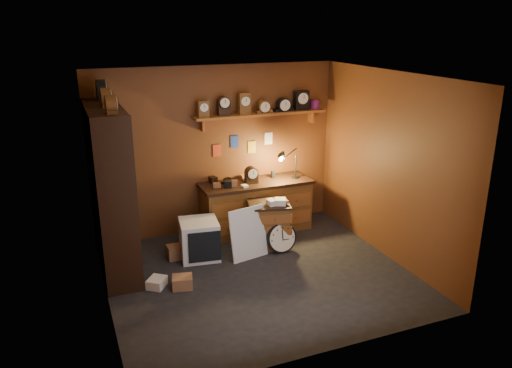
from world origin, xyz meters
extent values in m
plane|color=black|center=(0.00, 0.00, 0.00)|extent=(4.00, 4.00, 0.00)
cube|color=brown|center=(0.00, 1.80, 1.35)|extent=(4.00, 0.02, 2.70)
cube|color=brown|center=(0.00, -1.80, 1.35)|extent=(4.00, 0.02, 2.70)
cube|color=brown|center=(-2.00, 0.00, 1.35)|extent=(0.02, 3.60, 2.70)
cube|color=brown|center=(2.00, 0.00, 1.35)|extent=(0.02, 3.60, 2.70)
cube|color=beige|center=(0.00, 0.00, 2.70)|extent=(4.00, 3.60, 0.02)
cube|color=brown|center=(0.70, 1.65, 1.92)|extent=(2.20, 0.30, 0.04)
cube|color=brown|center=(-0.25, 1.72, 1.80)|extent=(0.04, 0.16, 0.20)
cube|color=brown|center=(1.65, 1.72, 1.80)|extent=(0.04, 0.16, 0.20)
cylinder|color=#B21419|center=(1.68, 1.65, 2.02)|extent=(0.16, 0.16, 0.15)
cube|color=#B83316|center=(0.15, 1.79, 1.35)|extent=(0.14, 0.01, 0.20)
cube|color=navy|center=(0.45, 1.79, 1.47)|extent=(0.14, 0.01, 0.20)
cube|color=#B49516|center=(0.75, 1.79, 1.35)|extent=(0.14, 0.01, 0.20)
cube|color=silver|center=(1.05, 1.79, 1.47)|extent=(0.14, 0.01, 0.20)
cube|color=black|center=(-1.98, 0.98, 1.15)|extent=(0.03, 1.60, 2.30)
cube|color=black|center=(-1.75, 0.20, 1.15)|extent=(0.45, 0.03, 2.30)
cube|color=black|center=(-1.75, 1.76, 1.15)|extent=(0.45, 0.03, 2.30)
cube|color=black|center=(-1.75, 0.98, 0.05)|extent=(0.43, 1.54, 0.03)
cube|color=black|center=(-1.75, 0.98, 0.55)|extent=(0.43, 1.54, 0.03)
cube|color=black|center=(-1.75, 0.98, 1.00)|extent=(0.43, 1.54, 0.03)
cube|color=black|center=(-1.75, 0.98, 1.45)|extent=(0.43, 1.54, 0.03)
cube|color=black|center=(-1.75, 0.98, 1.90)|extent=(0.43, 1.54, 0.03)
cube|color=black|center=(-1.75, 0.98, 2.28)|extent=(0.43, 1.54, 0.03)
cube|color=brown|center=(0.55, 1.48, 0.40)|extent=(1.78, 0.60, 0.80)
cube|color=black|center=(0.55, 1.48, 0.82)|extent=(1.84, 0.66, 0.05)
cube|color=brown|center=(0.55, 1.18, 0.40)|extent=(1.70, 0.02, 0.52)
cylinder|color=black|center=(1.24, 1.43, 0.86)|extent=(0.12, 0.12, 0.02)
cylinder|color=black|center=(1.24, 1.43, 1.05)|extent=(0.02, 0.02, 0.38)
cylinder|color=black|center=(1.12, 1.40, 1.29)|extent=(0.27, 0.09, 0.14)
cone|color=black|center=(0.98, 1.37, 1.25)|extent=(0.18, 0.14, 0.18)
cube|color=brown|center=(0.50, 0.84, 0.34)|extent=(0.68, 0.61, 0.67)
cube|color=black|center=(0.50, 0.84, 0.69)|extent=(0.73, 0.66, 0.03)
cube|color=brown|center=(0.50, 0.59, 0.34)|extent=(0.51, 0.14, 0.57)
cylinder|color=black|center=(0.60, 0.57, 0.23)|extent=(0.47, 0.16, 0.47)
cylinder|color=#FDE9CB|center=(0.60, 0.53, 0.24)|extent=(0.41, 0.09, 0.40)
cube|color=black|center=(0.60, 0.53, 0.30)|extent=(0.01, 0.04, 0.15)
cube|color=black|center=(0.65, 0.53, 0.21)|extent=(0.11, 0.01, 0.01)
cube|color=silver|center=(0.07, 0.58, 0.00)|extent=(0.61, 0.28, 0.78)
cube|color=silver|center=(-0.60, 0.86, 0.28)|extent=(0.62, 0.62, 0.57)
cube|color=black|center=(-0.60, 0.58, 0.28)|extent=(0.46, 0.08, 0.46)
cube|color=#9A6643|center=(-1.06, 0.08, 0.08)|extent=(0.31, 0.28, 0.16)
cube|color=white|center=(-1.37, 0.22, 0.06)|extent=(0.31, 0.32, 0.12)
cube|color=#9A6643|center=(-0.93, 0.95, 0.10)|extent=(0.26, 0.22, 0.20)
camera|label=1|loc=(-2.33, -5.67, 3.35)|focal=35.00mm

